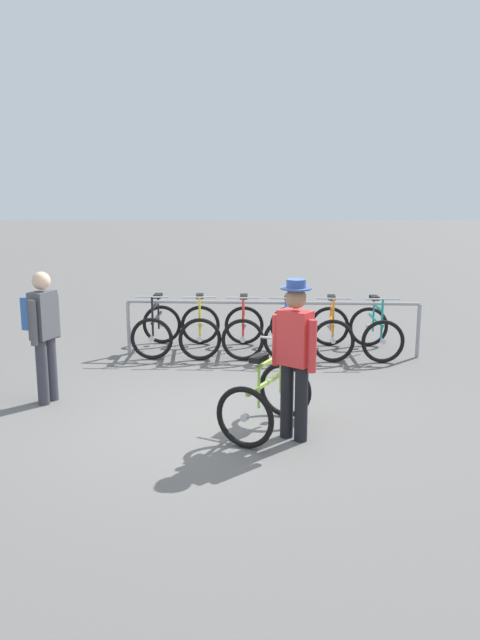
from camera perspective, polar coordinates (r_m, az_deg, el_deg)
ground_plane at (r=7.58m, az=-2.09°, el=-8.76°), size 80.00×80.00×0.00m
bike_rack_rail at (r=10.14m, az=2.83°, el=0.70°), size 4.60×0.32×0.88m
racked_bike_black at (r=10.55m, az=-7.31°, el=-0.79°), size 0.70×1.11×0.97m
racked_bike_yellow at (r=10.45m, az=-3.53°, el=-0.84°), size 0.71×1.13×0.97m
racked_bike_red at (r=10.39m, az=0.31°, el=-0.88°), size 0.69×1.12×0.97m
racked_bike_blue at (r=10.38m, az=4.17°, el=-0.92°), size 0.82×1.18×0.97m
racked_bike_orange at (r=10.42m, az=8.02°, el=-0.96°), size 0.75×1.17×0.98m
racked_bike_teal at (r=10.51m, az=11.83°, el=-0.99°), size 0.68×1.12×0.97m
featured_bicycle at (r=7.20m, az=2.74°, el=-5.82°), size 1.09×1.26×1.09m
person_with_featured_bike at (r=6.78m, az=4.84°, el=-2.92°), size 0.44×0.38×1.72m
pedestrian_with_backpack at (r=8.28m, az=-16.95°, el=-0.73°), size 0.42×0.50×1.64m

